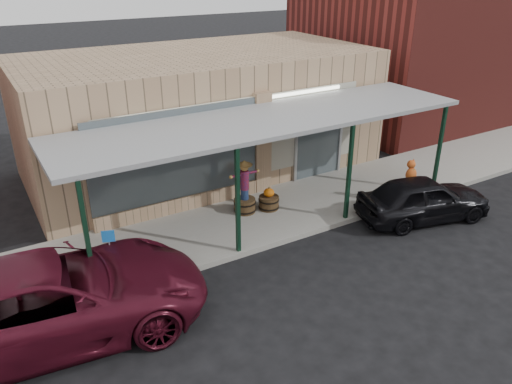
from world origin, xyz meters
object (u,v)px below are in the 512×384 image
barrel_pumpkin (269,201)px  car_maroon (52,299)px  handicap_sign (110,250)px  barrel_scarecrow (245,195)px  parked_sedan (424,198)px

barrel_pumpkin → car_maroon: (-6.64, -2.37, 0.47)m
handicap_sign → barrel_scarecrow: bearing=39.6°
handicap_sign → parked_sedan: 8.98m
barrel_scarecrow → handicap_sign: size_ratio=1.19×
car_maroon → parked_sedan: bearing=-85.5°
barrel_scarecrow → car_maroon: barrel_scarecrow is taller
barrel_pumpkin → car_maroon: bearing=-160.3°
barrel_scarecrow → barrel_pumpkin: size_ratio=2.13×
car_maroon → barrel_pumpkin: bearing=-64.3°
handicap_sign → car_maroon: bearing=-126.8°
barrel_scarecrow → handicap_sign: barrel_scarecrow is taller
barrel_pumpkin → barrel_scarecrow: bearing=165.3°
barrel_scarecrow → barrel_pumpkin: 0.82m
barrel_pumpkin → parked_sedan: parked_sedan is taller
barrel_pumpkin → parked_sedan: 4.57m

